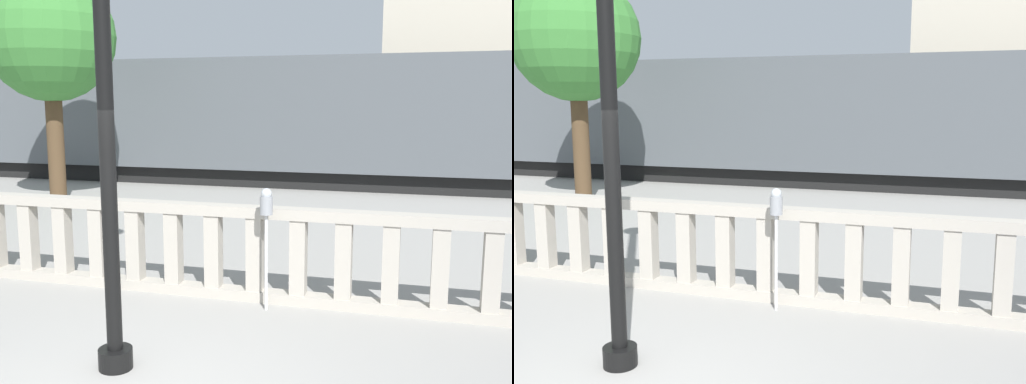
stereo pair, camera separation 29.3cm
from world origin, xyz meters
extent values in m
cube|color=#ADA599|center=(0.00, 3.15, 0.07)|extent=(16.16, 0.24, 0.14)
cube|color=#ADA599|center=(0.00, 3.15, 1.18)|extent=(16.16, 0.24, 0.14)
cube|color=#ADA599|center=(-3.16, 3.15, 0.63)|extent=(0.20, 0.20, 0.97)
cube|color=#ADA599|center=(-2.58, 3.15, 0.63)|extent=(0.20, 0.20, 0.97)
cube|color=#ADA599|center=(-2.01, 3.15, 0.63)|extent=(0.20, 0.20, 0.97)
cube|color=#ADA599|center=(-1.43, 3.15, 0.63)|extent=(0.20, 0.20, 0.97)
cube|color=#ADA599|center=(-0.86, 3.15, 0.63)|extent=(0.20, 0.20, 0.97)
cube|color=#ADA599|center=(-0.29, 3.15, 0.63)|extent=(0.20, 0.20, 0.97)
cube|color=#ADA599|center=(0.29, 3.15, 0.63)|extent=(0.20, 0.20, 0.97)
cube|color=#ADA599|center=(0.86, 3.15, 0.63)|extent=(0.20, 0.20, 0.97)
cube|color=#ADA599|center=(1.43, 3.15, 0.63)|extent=(0.20, 0.20, 0.97)
cube|color=#ADA599|center=(2.01, 3.15, 0.63)|extent=(0.20, 0.20, 0.97)
cube|color=#ADA599|center=(2.58, 3.15, 0.63)|extent=(0.20, 0.20, 0.97)
cube|color=#ADA599|center=(3.16, 3.15, 0.63)|extent=(0.20, 0.20, 0.97)
cylinder|color=black|center=(-0.49, 0.90, 0.10)|extent=(0.33, 0.33, 0.20)
cylinder|color=black|center=(-0.49, 0.90, 3.06)|extent=(0.15, 0.15, 5.72)
cylinder|color=silver|center=(0.52, 2.83, 0.61)|extent=(0.04, 0.04, 1.22)
cylinder|color=gray|center=(0.52, 2.83, 1.33)|extent=(0.16, 0.16, 0.23)
sphere|color=#B2B7BC|center=(0.52, 2.83, 1.48)|extent=(0.13, 0.13, 0.13)
cube|color=black|center=(-2.92, 13.83, 0.28)|extent=(27.62, 2.27, 0.55)
cube|color=#4C5156|center=(-2.92, 13.83, 2.22)|extent=(28.18, 2.84, 3.34)
cylinder|color=#4C3823|center=(-6.70, 8.94, 1.49)|extent=(0.43, 0.43, 2.98)
sphere|color=#387A33|center=(-6.70, 8.94, 4.21)|extent=(3.25, 3.25, 3.25)
camera|label=1|loc=(2.26, -3.76, 2.57)|focal=40.00mm
camera|label=2|loc=(2.54, -3.68, 2.57)|focal=40.00mm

